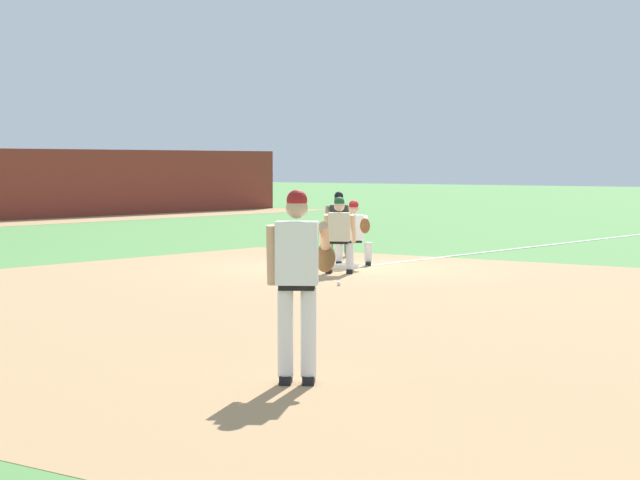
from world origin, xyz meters
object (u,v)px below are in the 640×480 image
(first_baseman, at_px, (354,230))
(baserunner, at_px, (339,232))
(baseball, at_px, (339,284))
(first_base_bag, at_px, (346,266))
(umpire, at_px, (339,221))
(pitcher, at_px, (299,274))

(first_baseman, height_order, baserunner, baserunner)
(baseball, xyz_separation_m, first_baseman, (3.51, 2.20, 0.69))
(first_base_bag, bearing_deg, umpire, 39.19)
(first_baseman, xyz_separation_m, baserunner, (-1.61, -0.81, 0.06))
(baseball, distance_m, pitcher, 9.48)
(pitcher, height_order, baserunner, pitcher)
(baseball, bearing_deg, first_base_bag, 34.32)
(pitcher, bearing_deg, umpire, 35.23)
(baseball, relative_size, first_baseman, 0.06)
(umpire, bearing_deg, baserunner, -143.29)
(first_base_bag, relative_size, baseball, 5.14)
(baserunner, height_order, umpire, same)
(baseball, height_order, baserunner, baserunner)
(first_base_bag, bearing_deg, baserunner, -150.01)
(pitcher, xyz_separation_m, umpire, (13.04, 9.21, -0.27))
(pitcher, relative_size, baserunner, 1.27)
(baseball, xyz_separation_m, baserunner, (1.89, 1.40, 0.76))
(first_baseman, height_order, umpire, umpire)
(first_base_bag, xyz_separation_m, pitcher, (-10.67, -7.27, 1.01))
(pitcher, bearing_deg, first_base_bag, 34.28)
(baseball, distance_m, baserunner, 2.47)
(first_base_bag, bearing_deg, first_baseman, 20.92)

